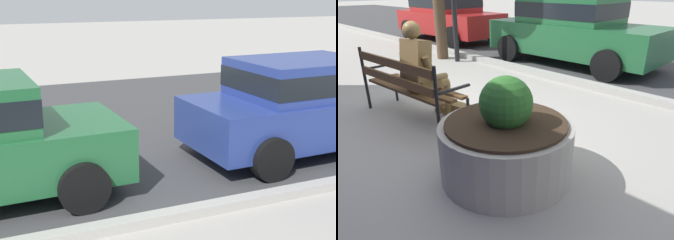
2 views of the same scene
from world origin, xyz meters
The scene contains 8 objects.
ground_plane centered at (0.00, 0.00, 0.00)m, with size 80.00×80.00×0.00m, color #ADA8A0.
street_surface centered at (0.00, 7.50, 0.00)m, with size 60.00×9.00×0.01m, color #424244.
curb_stone centered at (0.00, 2.90, 0.06)m, with size 60.00×0.20×0.12m, color #B2AFA8.
park_bench centered at (-0.11, -0.23, 0.54)m, with size 1.83×0.66×0.95m.
bronze_statue_seated centered at (0.08, -0.02, 0.67)m, with size 0.60×0.84×1.37m.
concrete_planter centered at (1.82, -0.24, 0.35)m, with size 1.30×1.30×1.02m.
parked_car_red centered at (-5.69, 4.34, 0.84)m, with size 4.13×1.99×1.56m.
parked_car_green centered at (-0.54, 4.34, 0.84)m, with size 4.13×1.99×1.56m.
Camera 2 is at (3.70, -2.10, 1.76)m, focal length 32.78 mm.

